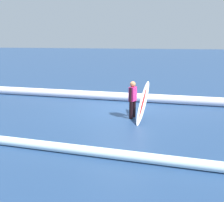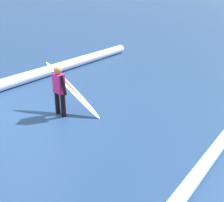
# 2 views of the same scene
# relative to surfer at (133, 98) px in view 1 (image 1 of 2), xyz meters

# --- Properties ---
(ground_plane) EXTENTS (170.18, 170.18, 0.00)m
(ground_plane) POSITION_rel_surfer_xyz_m (0.77, -0.89, -0.80)
(ground_plane) COLOR navy
(surfer) EXTENTS (0.27, 0.56, 1.43)m
(surfer) POSITION_rel_surfer_xyz_m (0.00, 0.00, 0.00)
(surfer) COLOR black
(surfer) RESTS_ON ground_plane
(surfboard) EXTENTS (0.32, 1.99, 1.36)m
(surfboard) POSITION_rel_surfer_xyz_m (-0.42, 0.10, -0.13)
(surfboard) COLOR white
(surfboard) RESTS_ON ground_plane
(wave_crest_foreground) EXTENTS (17.12, 1.06, 0.42)m
(wave_crest_foreground) POSITION_rel_surfer_xyz_m (0.39, -3.18, -0.59)
(wave_crest_foreground) COLOR white
(wave_crest_foreground) RESTS_ON ground_plane
(wave_crest_midground) EXTENTS (19.22, 1.60, 0.26)m
(wave_crest_midground) POSITION_rel_surfer_xyz_m (3.09, 4.02, -0.67)
(wave_crest_midground) COLOR white
(wave_crest_midground) RESTS_ON ground_plane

